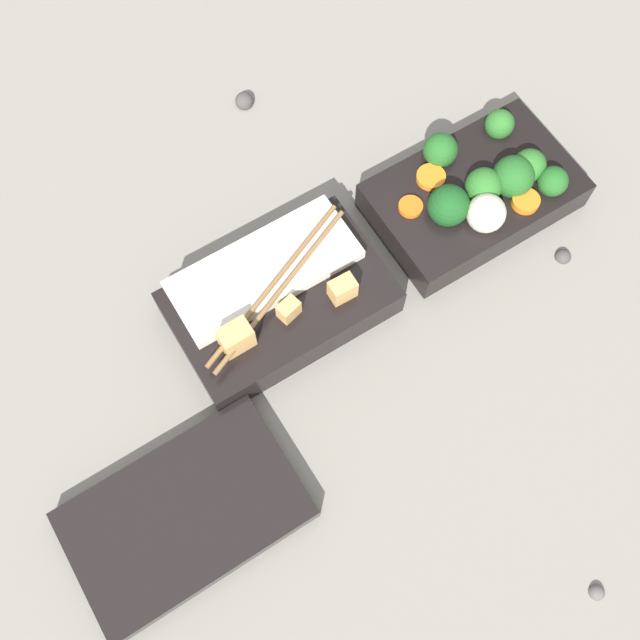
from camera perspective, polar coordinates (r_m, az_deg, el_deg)
ground_plane at (r=0.78m, az=5.33°, el=5.88°), size 3.00×3.00×0.00m
bento_tray_vegetable at (r=0.79m, az=11.89°, el=9.57°), size 0.21×0.13×0.07m
bento_tray_rice at (r=0.72m, az=-3.25°, el=1.67°), size 0.21×0.13×0.07m
bento_lid at (r=0.69m, az=-10.25°, el=-14.40°), size 0.20×0.13×0.02m
pebble_0 at (r=0.80m, az=18.08°, el=4.73°), size 0.02×0.02×0.02m
pebble_1 at (r=0.72m, az=20.40°, el=-18.85°), size 0.01×0.01×0.01m
pebble_2 at (r=0.87m, az=-5.79°, el=16.26°), size 0.02×0.02×0.02m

